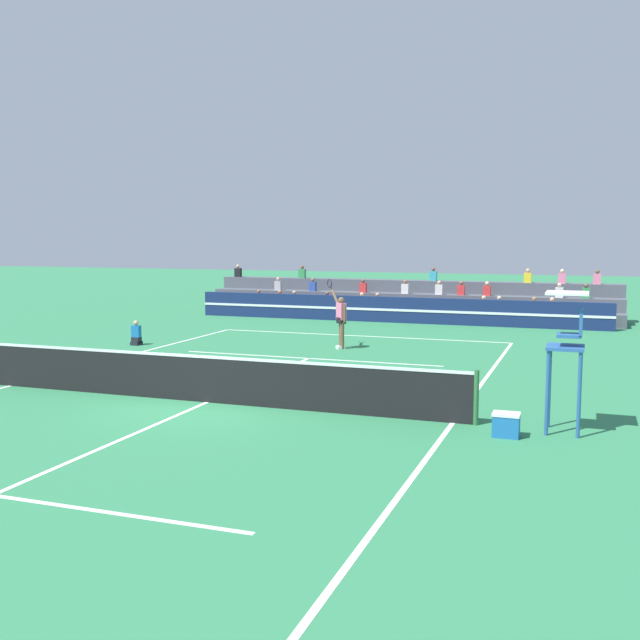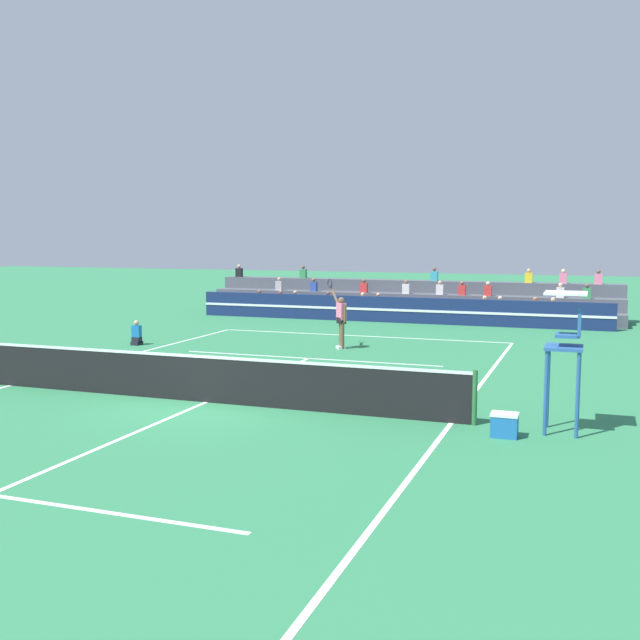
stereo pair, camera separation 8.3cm
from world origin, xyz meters
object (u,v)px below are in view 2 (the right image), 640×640
object	(u,v)px
tennis_ball	(131,385)
umpire_chair	(566,343)
tennis_player	(341,319)
ball_kid_courtside	(137,335)
equipment_cooler	(504,425)

from	to	relation	value
tennis_ball	umpire_chair	bearing A→B (deg)	-5.50
umpire_chair	tennis_player	world-z (taller)	umpire_chair
ball_kid_courtside	umpire_chair	bearing A→B (deg)	-26.60
umpire_chair	tennis_player	size ratio (longest dim) A/B	1.15
tennis_player	umpire_chair	bearing A→B (deg)	-49.87
ball_kid_courtside	tennis_player	distance (m)	7.05
ball_kid_courtside	equipment_cooler	world-z (taller)	ball_kid_courtside
ball_kid_courtside	tennis_player	xyz separation A→B (m)	(6.83, 1.61, 0.65)
ball_kid_courtside	tennis_player	size ratio (longest dim) A/B	0.36
equipment_cooler	tennis_ball	bearing A→B (deg)	169.77
umpire_chair	ball_kid_courtside	bearing A→B (deg)	153.40
umpire_chair	tennis_player	bearing A→B (deg)	130.13
tennis_ball	equipment_cooler	world-z (taller)	equipment_cooler
umpire_chair	equipment_cooler	world-z (taller)	umpire_chair
tennis_player	equipment_cooler	bearing A→B (deg)	-56.04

